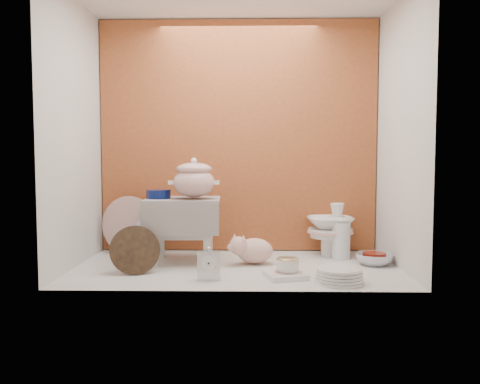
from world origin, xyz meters
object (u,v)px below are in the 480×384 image
(gold_rim_teacup, at_px, (288,266))
(dinner_plate_stack, at_px, (339,275))
(step_stool, at_px, (183,230))
(mantel_clock, at_px, (209,264))
(floral_platter, at_px, (129,225))
(porcelain_tower, at_px, (330,229))
(blue_white_vase, at_px, (143,234))
(crystal_bowl, at_px, (374,259))
(soup_tureen, at_px, (194,178))
(plush_pig, at_px, (254,250))

(gold_rim_teacup, relative_size, dinner_plate_stack, 0.50)
(step_stool, bearing_deg, mantel_clock, -69.20)
(step_stool, height_order, floral_platter, step_stool)
(floral_platter, xyz_separation_m, porcelain_tower, (1.27, -0.02, -0.02))
(blue_white_vase, distance_m, gold_rim_teacup, 1.03)
(crystal_bowl, bearing_deg, porcelain_tower, 127.74)
(blue_white_vase, distance_m, crystal_bowl, 1.41)
(soup_tureen, height_order, porcelain_tower, soup_tureen)
(plush_pig, relative_size, gold_rim_teacup, 2.30)
(crystal_bowl, bearing_deg, floral_platter, 168.98)
(floral_platter, height_order, porcelain_tower, floral_platter)
(blue_white_vase, relative_size, dinner_plate_stack, 1.11)
(dinner_plate_stack, bearing_deg, soup_tureen, 150.03)
(blue_white_vase, height_order, gold_rim_teacup, blue_white_vase)
(step_stool, height_order, soup_tureen, soup_tureen)
(step_stool, relative_size, dinner_plate_stack, 1.83)
(step_stool, relative_size, gold_rim_teacup, 3.68)
(step_stool, xyz_separation_m, mantel_clock, (0.19, -0.43, -0.10))
(blue_white_vase, height_order, dinner_plate_stack, blue_white_vase)
(blue_white_vase, xyz_separation_m, plush_pig, (0.70, -0.25, -0.05))
(mantel_clock, bearing_deg, floral_platter, 126.00)
(floral_platter, bearing_deg, blue_white_vase, -16.58)
(plush_pig, bearing_deg, gold_rim_teacup, -63.68)
(floral_platter, bearing_deg, crystal_bowl, -11.02)
(soup_tureen, bearing_deg, dinner_plate_stack, -29.97)
(crystal_bowl, bearing_deg, soup_tureen, 178.32)
(crystal_bowl, height_order, porcelain_tower, porcelain_tower)
(soup_tureen, height_order, crystal_bowl, soup_tureen)
(blue_white_vase, distance_m, mantel_clock, 0.78)
(soup_tureen, relative_size, plush_pig, 1.03)
(gold_rim_teacup, bearing_deg, porcelain_tower, 61.46)
(soup_tureen, height_order, mantel_clock, soup_tureen)
(blue_white_vase, bearing_deg, crystal_bowl, -10.64)
(mantel_clock, relative_size, plush_pig, 0.61)
(floral_platter, distance_m, plush_pig, 0.85)
(mantel_clock, bearing_deg, step_stool, 108.62)
(soup_tureen, distance_m, crystal_bowl, 1.13)
(soup_tureen, bearing_deg, gold_rim_teacup, -32.75)
(floral_platter, relative_size, dinner_plate_stack, 1.57)
(gold_rim_teacup, bearing_deg, floral_platter, 148.47)
(dinner_plate_stack, height_order, crystal_bowl, dinner_plate_stack)
(dinner_plate_stack, bearing_deg, blue_white_vase, 148.99)
(blue_white_vase, height_order, plush_pig, blue_white_vase)
(crystal_bowl, xyz_separation_m, porcelain_tower, (-0.21, 0.27, 0.13))
(floral_platter, height_order, plush_pig, floral_platter)
(soup_tureen, bearing_deg, floral_platter, 149.92)
(plush_pig, distance_m, crystal_bowl, 0.69)
(dinner_plate_stack, bearing_deg, plush_pig, 134.57)
(floral_platter, distance_m, crystal_bowl, 1.51)
(step_stool, height_order, porcelain_tower, step_stool)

